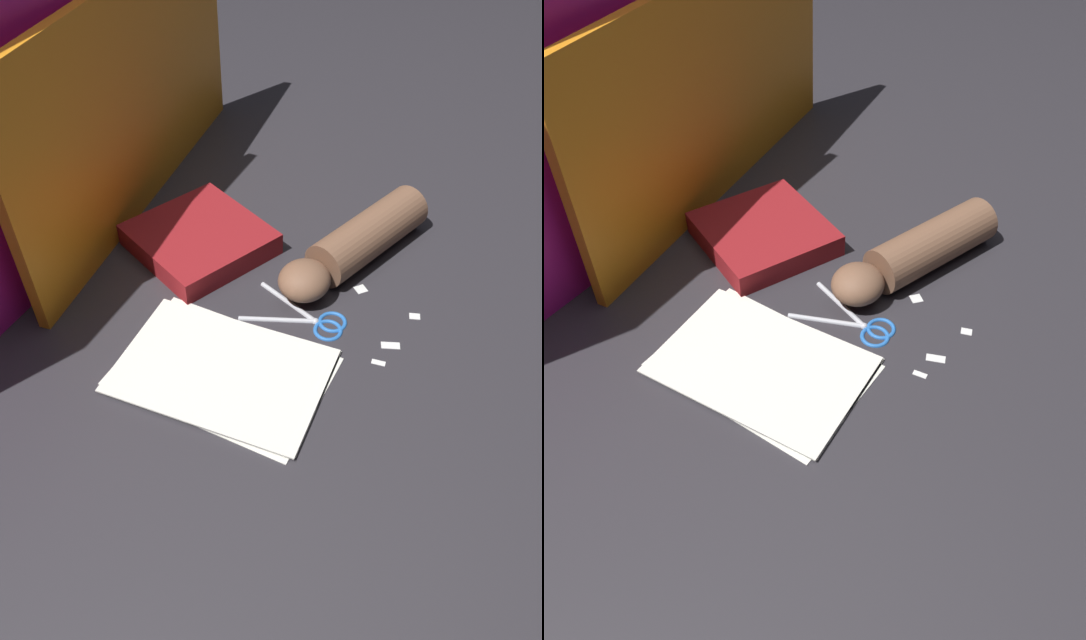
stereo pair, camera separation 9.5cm
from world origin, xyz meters
TOP-DOWN VIEW (x-y plane):
  - ground_plane at (0.00, 0.00)m, footprint 6.00×6.00m
  - backdrop_panel_center at (0.22, 0.37)m, footprint 0.78×0.15m
  - paper_stack at (-0.12, 0.00)m, footprint 0.24×0.33m
  - book_closed at (0.12, 0.19)m, footprint 0.28×0.29m
  - scissors at (0.05, -0.07)m, footprint 0.10×0.18m
  - hand_forearm at (0.22, -0.08)m, footprint 0.35×0.18m
  - paper_scrap_near at (0.05, -0.21)m, footprint 0.02×0.03m
  - paper_scrap_mid at (0.15, -0.12)m, footprint 0.03×0.03m
  - paper_scrap_far at (0.01, -0.21)m, footprint 0.01×0.02m
  - paper_scrap_side at (0.13, -0.22)m, footprint 0.02×0.02m

SIDE VIEW (x-z plane):
  - ground_plane at x=0.00m, z-range 0.00..0.00m
  - paper_scrap_near at x=0.05m, z-range 0.00..0.00m
  - paper_scrap_side at x=0.13m, z-range 0.00..0.00m
  - paper_scrap_mid at x=0.15m, z-range 0.00..0.00m
  - paper_scrap_far at x=0.01m, z-range 0.00..0.00m
  - scissors at x=0.05m, z-range 0.00..0.01m
  - paper_stack at x=-0.12m, z-range 0.00..0.01m
  - book_closed at x=0.12m, z-range 0.00..0.04m
  - hand_forearm at x=0.22m, z-range 0.00..0.08m
  - backdrop_panel_center at x=0.22m, z-range 0.00..0.41m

